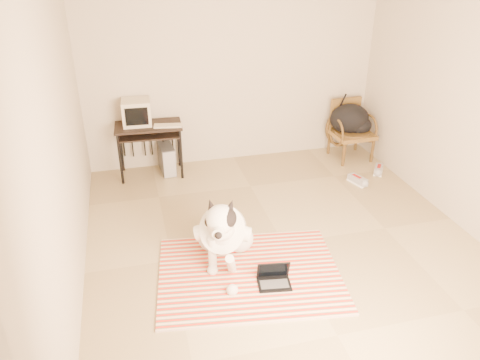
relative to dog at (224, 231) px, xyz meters
name	(u,v)px	position (x,y,z in m)	size (l,w,h in m)	color
floor	(284,243)	(0.66, 0.13, -0.34)	(4.50, 4.50, 0.00)	tan
wall_back	(233,65)	(0.66, 2.38, 1.01)	(4.50, 4.50, 0.00)	#BCAF9A
wall_front	(442,272)	(0.66, -2.12, 1.01)	(4.50, 4.50, 0.00)	#BCAF9A
wall_left	(59,142)	(-1.34, 0.13, 1.01)	(4.50, 4.50, 0.00)	#BCAF9A
wall_right	(478,104)	(2.66, 0.13, 1.01)	(4.50, 4.50, 0.00)	#BCAF9A
rug	(249,274)	(0.18, -0.28, -0.33)	(1.86, 1.52, 0.02)	red
dog	(224,231)	(0.00, 0.00, 0.00)	(0.61, 1.17, 0.85)	silver
laptop	(274,278)	(0.36, -0.47, -0.27)	(0.33, 0.26, 0.21)	black
computer_desk	(149,132)	(-0.53, 2.10, 0.27)	(0.87, 0.51, 0.71)	black
crt_monitor	(137,112)	(-0.66, 2.17, 0.53)	(0.37, 0.36, 0.32)	beige
desk_keyboard	(168,126)	(-0.29, 1.99, 0.38)	(0.35, 0.13, 0.02)	beige
pc_tower	(167,159)	(-0.32, 2.13, -0.15)	(0.21, 0.42, 0.38)	#454547
rattan_chair	(350,130)	(2.29, 2.00, 0.08)	(0.57, 0.55, 0.83)	brown
backpack	(351,120)	(2.28, 1.99, 0.23)	(0.58, 0.46, 0.41)	black
sneaker_left	(357,180)	(2.03, 1.18, -0.29)	(0.19, 0.30, 0.10)	white
sneaker_right	(379,170)	(2.46, 1.40, -0.30)	(0.24, 0.28, 0.09)	white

